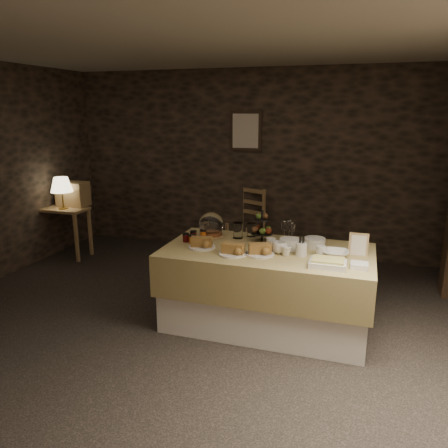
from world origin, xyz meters
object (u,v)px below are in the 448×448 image
(console_table, at_px, (64,217))
(fruit_stand, at_px, (262,229))
(table_lamp, at_px, (61,185))
(chair, at_px, (246,225))
(buffet_table, at_px, (267,282))
(wine_rack, at_px, (73,194))

(console_table, relative_size, fruit_stand, 2.26)
(console_table, bearing_deg, fruit_stand, -16.41)
(table_lamp, distance_m, chair, 2.63)
(buffet_table, height_order, console_table, buffet_table)
(wine_rack, bearing_deg, fruit_stand, -19.76)
(console_table, distance_m, fruit_stand, 3.20)
(buffet_table, xyz_separation_m, chair, (-0.76, 2.08, -0.02))
(fruit_stand, bearing_deg, wine_rack, 160.24)
(console_table, distance_m, wine_rack, 0.35)
(console_table, relative_size, chair, 0.96)
(buffet_table, distance_m, fruit_stand, 0.52)
(table_lamp, height_order, fruit_stand, table_lamp)
(buffet_table, relative_size, table_lamp, 4.40)
(buffet_table, relative_size, console_table, 2.74)
(wine_rack, bearing_deg, console_table, -105.52)
(chair, relative_size, fruit_stand, 2.35)
(wine_rack, bearing_deg, table_lamp, -90.00)
(wine_rack, relative_size, chair, 0.57)
(buffet_table, bearing_deg, fruit_stand, 113.89)
(table_lamp, bearing_deg, wine_rack, 90.00)
(chair, bearing_deg, wine_rack, -137.77)
(fruit_stand, bearing_deg, table_lamp, 164.22)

